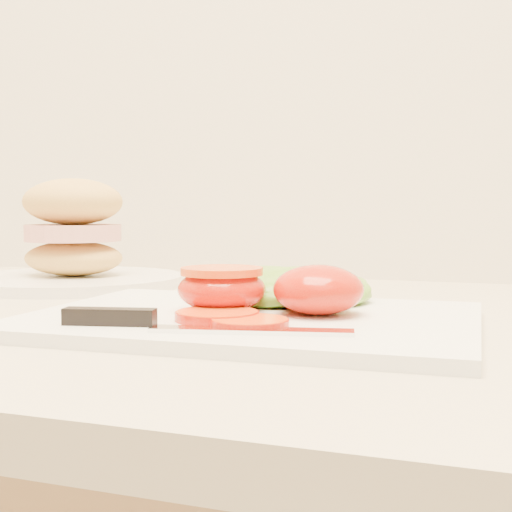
% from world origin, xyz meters
% --- Properties ---
extents(cutting_board, '(0.35, 0.26, 0.01)m').
position_xyz_m(cutting_board, '(-0.63, 1.61, 0.94)').
color(cutting_board, white).
rests_on(cutting_board, counter).
extents(tomato_half_dome, '(0.07, 0.07, 0.04)m').
position_xyz_m(tomato_half_dome, '(-0.58, 1.62, 0.96)').
color(tomato_half_dome, red).
rests_on(tomato_half_dome, cutting_board).
extents(tomato_half_cut, '(0.07, 0.07, 0.04)m').
position_xyz_m(tomato_half_cut, '(-0.66, 1.61, 0.96)').
color(tomato_half_cut, red).
rests_on(tomato_half_cut, cutting_board).
extents(tomato_slice_0, '(0.06, 0.06, 0.01)m').
position_xyz_m(tomato_slice_0, '(-0.64, 1.57, 0.94)').
color(tomato_slice_0, orange).
rests_on(tomato_slice_0, cutting_board).
extents(tomato_slice_1, '(0.05, 0.05, 0.01)m').
position_xyz_m(tomato_slice_1, '(-0.61, 1.55, 0.94)').
color(tomato_slice_1, orange).
rests_on(tomato_slice_1, cutting_board).
extents(lettuce_leaf_0, '(0.16, 0.14, 0.03)m').
position_xyz_m(lettuce_leaf_0, '(-0.65, 1.68, 0.95)').
color(lettuce_leaf_0, '#87BC31').
rests_on(lettuce_leaf_0, cutting_board).
extents(lettuce_leaf_1, '(0.15, 0.15, 0.03)m').
position_xyz_m(lettuce_leaf_1, '(-0.60, 1.69, 0.95)').
color(lettuce_leaf_1, '#87BC31').
rests_on(lettuce_leaf_1, cutting_board).
extents(knife, '(0.21, 0.05, 0.01)m').
position_xyz_m(knife, '(-0.67, 1.53, 0.94)').
color(knife, silver).
rests_on(knife, cutting_board).
extents(sandwich_plate, '(0.26, 0.26, 0.13)m').
position_xyz_m(sandwich_plate, '(-0.93, 1.81, 0.98)').
color(sandwich_plate, white).
rests_on(sandwich_plate, counter).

